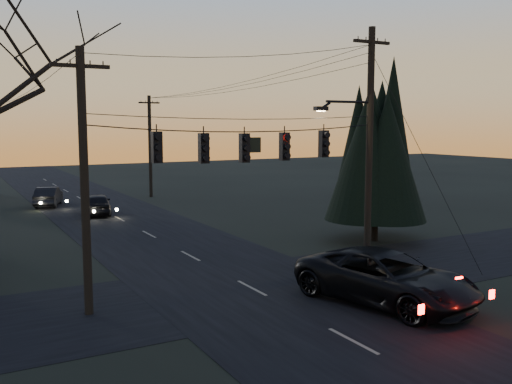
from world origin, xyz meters
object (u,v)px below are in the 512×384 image
suv_near (386,278)px  utility_pole_left (89,314)px  sedan_oncoming_a (97,204)px  sedan_oncoming_b (48,197)px  utility_pole_right (366,270)px  evergreen_right (376,150)px  utility_pole_far_r (151,197)px

suv_near → utility_pole_left: bearing=143.6°
sedan_oncoming_a → sedan_oncoming_b: bearing=-57.7°
utility_pole_left → suv_near: size_ratio=1.32×
utility_pole_left → sedan_oncoming_b: 26.63m
utility_pole_right → evergreen_right: 7.94m
utility_pole_right → suv_near: bearing=-121.6°
utility_pole_left → sedan_oncoming_a: (5.20, 20.47, 0.73)m
suv_near → sedan_oncoming_a: bearing=85.3°
sedan_oncoming_a → sedan_oncoming_b: sedan_oncoming_a is taller
utility_pole_far_r → suv_near: utility_pole_far_r is taller
utility_pole_right → evergreen_right: (4.37, 4.60, 4.77)m
utility_pole_left → sedan_oncoming_b: size_ratio=1.96×
utility_pole_right → utility_pole_left: 11.50m
utility_pole_right → sedan_oncoming_a: bearing=107.1°
utility_pole_right → sedan_oncoming_b: size_ratio=2.30×
sedan_oncoming_b → utility_pole_left: bearing=101.7°
evergreen_right → sedan_oncoming_b: evergreen_right is taller
utility_pole_far_r → sedan_oncoming_b: 8.68m
evergreen_right → sedan_oncoming_a: 19.55m
suv_near → sedan_oncoming_b: size_ratio=1.48×
utility_pole_right → utility_pole_left: bearing=180.0°
suv_near → sedan_oncoming_b: 30.88m
utility_pole_right → sedan_oncoming_a: (-6.30, 20.47, 0.73)m
utility_pole_far_r → utility_pole_left: bearing=-112.3°
utility_pole_right → utility_pole_far_r: utility_pole_right is taller
evergreen_right → suv_near: bearing=-128.6°
utility_pole_left → sedan_oncoming_a: utility_pole_left is taller
suv_near → sedan_oncoming_b: suv_near is taller
utility_pole_far_r → suv_near: bearing=-94.2°
evergreen_right → suv_near: size_ratio=1.30×
utility_pole_right → sedan_oncoming_a: size_ratio=2.35×
sedan_oncoming_a → sedan_oncoming_b: 6.38m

